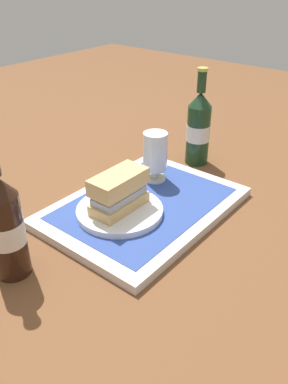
{
  "coord_description": "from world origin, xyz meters",
  "views": [
    {
      "loc": [
        -0.6,
        -0.49,
        0.5
      ],
      "look_at": [
        0.0,
        0.0,
        0.05
      ],
      "focal_mm": 37.19,
      "sensor_mm": 36.0,
      "label": 1
    }
  ],
  "objects_px": {
    "beer_glass": "(155,155)",
    "second_bottle": "(5,226)",
    "sandwich": "(120,190)",
    "beer_bottle": "(198,128)",
    "plate": "(120,211)"
  },
  "relations": [
    {
      "from": "sandwich",
      "to": "beer_glass",
      "type": "height_order",
      "value": "beer_glass"
    },
    {
      "from": "sandwich",
      "to": "beer_glass",
      "type": "bearing_deg",
      "value": 12.35
    },
    {
      "from": "beer_bottle",
      "to": "sandwich",
      "type": "bearing_deg",
      "value": -174.91
    },
    {
      "from": "plate",
      "to": "second_bottle",
      "type": "relative_size",
      "value": 0.71
    },
    {
      "from": "second_bottle",
      "to": "beer_bottle",
      "type": "bearing_deg",
      "value": -1.03
    },
    {
      "from": "beer_glass",
      "to": "plate",
      "type": "bearing_deg",
      "value": -167.93
    },
    {
      "from": "beer_bottle",
      "to": "plate",
      "type": "bearing_deg",
      "value": -174.95
    },
    {
      "from": "sandwich",
      "to": "second_bottle",
      "type": "bearing_deg",
      "value": 170.3
    },
    {
      "from": "beer_glass",
      "to": "second_bottle",
      "type": "relative_size",
      "value": 0.47
    },
    {
      "from": "sandwich",
      "to": "beer_bottle",
      "type": "height_order",
      "value": "beer_bottle"
    },
    {
      "from": "plate",
      "to": "beer_glass",
      "type": "xyz_separation_m",
      "value": [
        0.17,
        0.04,
        0.06
      ]
    },
    {
      "from": "beer_bottle",
      "to": "beer_glass",
      "type": "bearing_deg",
      "value": 178.4
    },
    {
      "from": "sandwich",
      "to": "beer_bottle",
      "type": "xyz_separation_m",
      "value": [
        0.36,
        0.03,
        0.03
      ]
    },
    {
      "from": "beer_glass",
      "to": "beer_bottle",
      "type": "height_order",
      "value": "beer_bottle"
    },
    {
      "from": "second_bottle",
      "to": "plate",
      "type": "bearing_deg",
      "value": -9.87
    }
  ]
}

